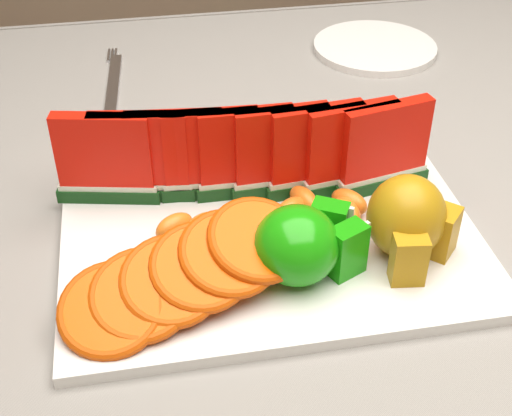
{
  "coord_description": "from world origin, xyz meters",
  "views": [
    {
      "loc": [
        -0.19,
        -0.6,
        1.21
      ],
      "look_at": [
        -0.09,
        -0.09,
        0.81
      ],
      "focal_mm": 50.0,
      "sensor_mm": 36.0,
      "label": 1
    }
  ],
  "objects_px": {
    "pear_cluster": "(409,220)",
    "side_plate": "(375,47)",
    "platter": "(269,235)",
    "fork": "(113,80)",
    "apple_cluster": "(304,244)"
  },
  "relations": [
    {
      "from": "pear_cluster",
      "to": "side_plate",
      "type": "distance_m",
      "value": 0.47
    },
    {
      "from": "platter",
      "to": "fork",
      "type": "distance_m",
      "value": 0.39
    },
    {
      "from": "platter",
      "to": "apple_cluster",
      "type": "bearing_deg",
      "value": -74.46
    },
    {
      "from": "platter",
      "to": "apple_cluster",
      "type": "height_order",
      "value": "apple_cluster"
    },
    {
      "from": "platter",
      "to": "pear_cluster",
      "type": "height_order",
      "value": "pear_cluster"
    },
    {
      "from": "platter",
      "to": "fork",
      "type": "bearing_deg",
      "value": 111.34
    },
    {
      "from": "pear_cluster",
      "to": "platter",
      "type": "bearing_deg",
      "value": 154.96
    },
    {
      "from": "platter",
      "to": "apple_cluster",
      "type": "xyz_separation_m",
      "value": [
        0.02,
        -0.06,
        0.04
      ]
    },
    {
      "from": "fork",
      "to": "apple_cluster",
      "type": "bearing_deg",
      "value": -69.5
    },
    {
      "from": "platter",
      "to": "side_plate",
      "type": "bearing_deg",
      "value": 59.38
    },
    {
      "from": "apple_cluster",
      "to": "fork",
      "type": "relative_size",
      "value": 0.54
    },
    {
      "from": "pear_cluster",
      "to": "side_plate",
      "type": "height_order",
      "value": "pear_cluster"
    },
    {
      "from": "apple_cluster",
      "to": "fork",
      "type": "xyz_separation_m",
      "value": [
        -0.16,
        0.43,
        -0.04
      ]
    },
    {
      "from": "side_plate",
      "to": "fork",
      "type": "bearing_deg",
      "value": -175.02
    },
    {
      "from": "pear_cluster",
      "to": "fork",
      "type": "distance_m",
      "value": 0.5
    }
  ]
}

